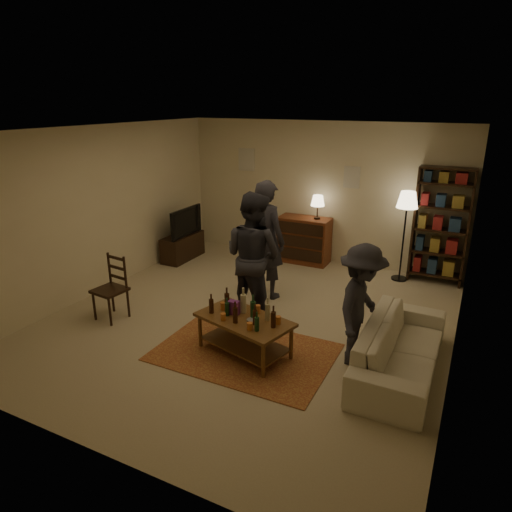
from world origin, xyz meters
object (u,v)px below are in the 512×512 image
Objects in this scene: floor_lamp at (407,206)px; person_right at (253,256)px; bookshelf at (441,225)px; person_by_sofa at (361,306)px; dresser at (304,239)px; coffee_table at (244,323)px; dining_chair at (113,285)px; sofa at (401,348)px; tv_stand at (182,240)px; person_left at (266,240)px.

person_right reaches higher than floor_lamp.
bookshelf is 0.67m from floor_lamp.
floor_lamp is 1.05× the size of person_by_sofa.
bookshelf is 1.07× the size of person_right.
person_by_sofa reaches higher than dresser.
person_by_sofa reaches higher than coffee_table.
coffee_table is at bearing -81.19° from dresser.
sofa is at bearing 12.26° from dining_chair.
coffee_table is 3.86m from tv_stand.
bookshelf is 3.26m from sofa.
bookshelf is at bearing -0.82° from sofa.
person_left is (-2.37, 1.32, 0.65)m from sofa.
person_by_sofa is (-0.55, -3.22, -0.27)m from bookshelf.
coffee_table is 1.37× the size of dining_chair.
dining_chair is at bearing 97.83° from person_by_sofa.
coffee_table is 1.44m from person_by_sofa.
person_by_sofa is (-0.50, -0.04, 0.46)m from sofa.
bookshelf reaches higher than person_right.
tv_stand is 0.66× the size of floor_lamp.
person_by_sofa is (4.14, -2.24, 0.38)m from tv_stand.
floor_lamp is 3.21m from sofa.
dining_chair is 0.48× the size of bookshelf.
sofa is at bearing -25.34° from tv_stand.
person_right reaches higher than sofa.
sofa is at bearing 167.47° from person_left.
bookshelf is at bearing -119.21° from person_right.
person_right reaches higher than dresser.
tv_stand is (-0.61, 2.61, -0.12)m from dining_chair.
person_by_sofa is at bearing 12.51° from dining_chair.
sofa is (2.39, -3.11, -0.17)m from dresser.
bookshelf reaches higher than tv_stand.
tv_stand is 0.52× the size of bookshelf.
floor_lamp is at bearing -113.37° from person_right.
bookshelf reaches higher than floor_lamp.
person_left is (1.66, 1.73, 0.45)m from dining_chair.
bookshelf is (4.08, 3.59, 0.53)m from dining_chair.
floor_lamp reaches higher than sofa.
dining_chair is 0.60× the size of floor_lamp.
dresser is at bearing 98.81° from coffee_table.
dresser reaches higher than dining_chair.
dining_chair is 3.56m from person_by_sofa.
floor_lamp reaches higher than coffee_table.
tv_stand is at bearing 64.66° from sofa.
dresser is 0.85× the size of floor_lamp.
tv_stand is at bearing -22.82° from person_right.
dining_chair is 0.71× the size of dresser.
floor_lamp is 3.01m from person_right.
person_right reaches higher than coffee_table.
person_left reaches higher than coffee_table.
sofa is (4.03, 0.41, -0.20)m from dining_chair.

